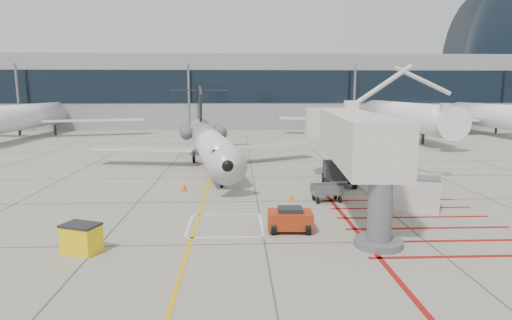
{
  "coord_description": "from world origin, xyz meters",
  "views": [
    {
      "loc": [
        -1.27,
        -23.82,
        7.4
      ],
      "look_at": [
        0.0,
        6.0,
        2.5
      ],
      "focal_mm": 30.0,
      "sensor_mm": 36.0,
      "label": 1
    }
  ],
  "objects_px": {
    "regional_jet": "(212,130)",
    "jet_bridge": "(355,146)",
    "spill_bin": "(81,238)",
    "pushback_tug": "(290,219)"
  },
  "relations": [
    {
      "from": "spill_bin",
      "to": "jet_bridge",
      "type": "bearing_deg",
      "value": 47.19
    },
    {
      "from": "regional_jet",
      "to": "spill_bin",
      "type": "distance_m",
      "value": 20.6
    },
    {
      "from": "regional_jet",
      "to": "pushback_tug",
      "type": "distance_m",
      "value": 18.18
    },
    {
      "from": "regional_jet",
      "to": "jet_bridge",
      "type": "relative_size",
      "value": 1.48
    },
    {
      "from": "pushback_tug",
      "to": "jet_bridge",
      "type": "bearing_deg",
      "value": 46.39
    },
    {
      "from": "jet_bridge",
      "to": "pushback_tug",
      "type": "distance_m",
      "value": 7.12
    },
    {
      "from": "jet_bridge",
      "to": "spill_bin",
      "type": "distance_m",
      "value": 16.42
    },
    {
      "from": "regional_jet",
      "to": "jet_bridge",
      "type": "bearing_deg",
      "value": -62.06
    },
    {
      "from": "jet_bridge",
      "to": "pushback_tug",
      "type": "height_order",
      "value": "jet_bridge"
    },
    {
      "from": "spill_bin",
      "to": "pushback_tug",
      "type": "bearing_deg",
      "value": 36.21
    }
  ]
}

